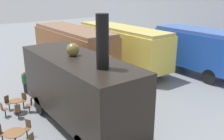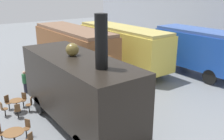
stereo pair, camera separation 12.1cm
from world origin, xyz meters
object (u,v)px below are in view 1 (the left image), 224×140
at_px(passenger_coach_vintage, 122,44).
at_px(cafe_table_mid, 17,104).
at_px(passenger_coach_wooden, 73,48).
at_px(cafe_table_near, 15,135).
at_px(visitor_person, 25,82).
at_px(cafe_chair_0, 30,140).
at_px(steam_locomotive, 79,86).
at_px(streamlined_locomotive, 204,50).

bearing_deg(passenger_coach_vintage, cafe_table_mid, -73.10).
bearing_deg(passenger_coach_wooden, cafe_table_mid, -54.73).
distance_m(passenger_coach_wooden, cafe_table_near, 10.20).
bearing_deg(cafe_table_mid, passenger_coach_vintage, 106.90).
height_order(passenger_coach_vintage, passenger_coach_wooden, passenger_coach_wooden).
distance_m(passenger_coach_vintage, passenger_coach_wooden, 4.26).
relative_size(passenger_coach_wooden, cafe_table_near, 9.94).
bearing_deg(cafe_table_near, visitor_person, 157.89).
distance_m(passenger_coach_wooden, cafe_chair_0, 10.46).
bearing_deg(cafe_table_near, passenger_coach_vintage, 119.56).
height_order(cafe_table_near, visitor_person, visitor_person).
distance_m(passenger_coach_vintage, visitor_person, 8.76).
bearing_deg(steam_locomotive, streamlined_locomotive, 94.20).
height_order(cafe_table_near, cafe_chair_0, cafe_chair_0).
bearing_deg(steam_locomotive, visitor_person, -171.10).
bearing_deg(visitor_person, steam_locomotive, 8.90).
relative_size(cafe_table_mid, cafe_chair_0, 0.86).
height_order(cafe_table_mid, visitor_person, visitor_person).
relative_size(cafe_table_near, cafe_table_mid, 1.22).
height_order(streamlined_locomotive, passenger_coach_vintage, streamlined_locomotive).
bearing_deg(visitor_person, streamlined_locomotive, 68.59).
xyz_separation_m(passenger_coach_vintage, cafe_table_mid, (3.03, -9.97, -1.60)).
relative_size(cafe_chair_0, visitor_person, 0.57).
bearing_deg(cafe_table_mid, visitor_person, 152.77).
relative_size(passenger_coach_wooden, cafe_table_mid, 12.07).
height_order(steam_locomotive, visitor_person, steam_locomotive).
bearing_deg(steam_locomotive, cafe_table_mid, -145.58).
height_order(steam_locomotive, cafe_chair_0, steam_locomotive).
height_order(cafe_table_near, cafe_table_mid, cafe_table_mid).
relative_size(passenger_coach_vintage, steam_locomotive, 1.24).
distance_m(passenger_coach_vintage, cafe_chair_0, 12.74).
bearing_deg(passenger_coach_vintage, visitor_person, -86.92).
height_order(passenger_coach_wooden, visitor_person, passenger_coach_wooden).
bearing_deg(cafe_chair_0, steam_locomotive, -108.54).
relative_size(passenger_coach_vintage, cafe_chair_0, 11.21).
bearing_deg(cafe_table_near, cafe_chair_0, 31.67).
distance_m(streamlined_locomotive, cafe_table_mid, 14.25).
xyz_separation_m(streamlined_locomotive, steam_locomotive, (0.86, -11.73, -0.02)).
bearing_deg(cafe_table_near, cafe_table_mid, 162.28).
xyz_separation_m(cafe_table_near, cafe_chair_0, (0.71, 0.44, -0.06)).
height_order(streamlined_locomotive, steam_locomotive, steam_locomotive).
xyz_separation_m(passenger_coach_wooden, cafe_table_mid, (4.14, -5.86, -1.65)).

